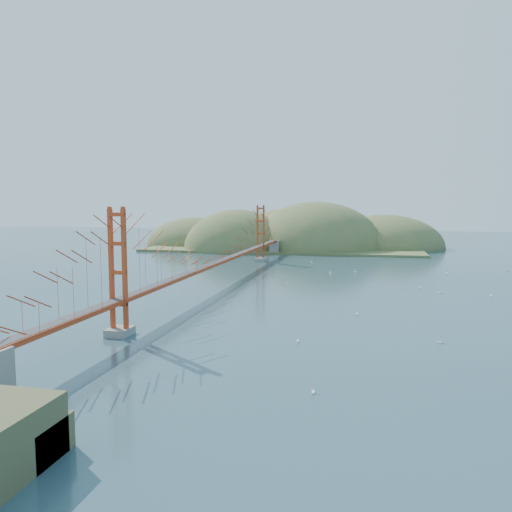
% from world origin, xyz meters
% --- Properties ---
extents(ground, '(320.00, 320.00, 0.00)m').
position_xyz_m(ground, '(0.00, 0.00, 0.00)').
color(ground, '#284450').
rests_on(ground, ground).
extents(bridge, '(2.20, 94.40, 12.00)m').
position_xyz_m(bridge, '(0.00, 0.18, 7.01)').
color(bridge, gray).
rests_on(bridge, ground).
extents(far_headlands, '(84.00, 58.00, 25.00)m').
position_xyz_m(far_headlands, '(2.21, 68.52, 0.00)').
color(far_headlands, olive).
rests_on(far_headlands, ground).
extents(sailboat_12, '(0.52, 0.51, 0.58)m').
position_xyz_m(sailboat_12, '(10.60, 30.32, 0.14)').
color(sailboat_12, white).
rests_on(sailboat_12, ground).
extents(sailboat_7, '(0.61, 0.56, 0.69)m').
position_xyz_m(sailboat_7, '(19.67, 18.05, 0.15)').
color(sailboat_7, white).
rests_on(sailboat_7, ground).
extents(sailboat_15, '(0.59, 0.64, 0.72)m').
position_xyz_m(sailboat_15, '(35.20, 19.83, 0.16)').
color(sailboat_15, white).
rests_on(sailboat_15, ground).
extents(sailboat_5, '(0.46, 0.52, 0.59)m').
position_xyz_m(sailboat_5, '(37.68, -1.22, 0.14)').
color(sailboat_5, white).
rests_on(sailboat_5, ground).
extents(sailboat_4, '(0.58, 0.58, 0.65)m').
position_xyz_m(sailboat_4, '(29.07, 2.27, 0.15)').
color(sailboat_4, white).
rests_on(sailboat_4, ground).
extents(sailboat_17, '(0.55, 0.55, 0.62)m').
position_xyz_m(sailboat_17, '(46.18, 25.62, 0.14)').
color(sailboat_17, white).
rests_on(sailboat_17, ground).
extents(sailboat_2, '(0.54, 0.54, 0.59)m').
position_xyz_m(sailboat_2, '(28.13, -26.10, 0.14)').
color(sailboat_2, white).
rests_on(sailboat_2, ground).
extents(sailboat_0, '(0.48, 0.59, 0.69)m').
position_xyz_m(sailboat_0, '(20.89, -16.36, 0.15)').
color(sailboat_0, white).
rests_on(sailboat_0, ground).
extents(sailboat_6, '(0.48, 0.51, 0.57)m').
position_xyz_m(sailboat_6, '(16.13, -28.43, 0.14)').
color(sailboat_6, white).
rests_on(sailboat_6, ground).
extents(sailboat_1, '(0.70, 0.70, 0.73)m').
position_xyz_m(sailboat_1, '(31.26, -0.66, 0.16)').
color(sailboat_1, white).
rests_on(sailboat_1, ground).
extents(sailboat_10, '(0.43, 0.50, 0.57)m').
position_xyz_m(sailboat_10, '(18.74, -40.00, 0.14)').
color(sailboat_10, white).
rests_on(sailboat_10, ground).
extents(sailboat_3, '(0.53, 0.53, 0.56)m').
position_xyz_m(sailboat_3, '(15.60, 14.75, 0.13)').
color(sailboat_3, white).
rests_on(sailboat_3, ground).
extents(sailboat_16, '(0.53, 0.50, 0.59)m').
position_xyz_m(sailboat_16, '(10.18, 1.98, 0.14)').
color(sailboat_16, white).
rests_on(sailboat_16, ground).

